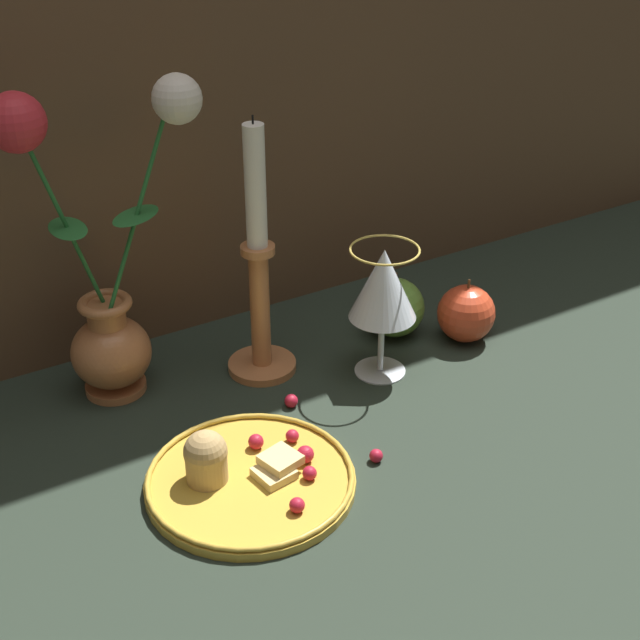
{
  "coord_description": "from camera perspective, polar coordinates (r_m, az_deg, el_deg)",
  "views": [
    {
      "loc": [
        -0.47,
        -0.74,
        0.63
      ],
      "look_at": [
        0.0,
        0.04,
        0.1
      ],
      "focal_mm": 50.0,
      "sensor_mm": 36.0,
      "label": 1
    }
  ],
  "objects": [
    {
      "name": "ground_plane",
      "position": [
        1.08,
        0.85,
        -5.49
      ],
      "size": [
        2.4,
        2.4,
        0.0
      ],
      "primitive_type": "plane",
      "color": "#232D23",
      "rests_on": "ground"
    },
    {
      "name": "vase",
      "position": [
        1.06,
        -13.69,
        2.21
      ],
      "size": [
        0.23,
        0.1,
        0.38
      ],
      "color": "#B77042",
      "rests_on": "ground_plane"
    },
    {
      "name": "plate_with_pastries",
      "position": [
        0.96,
        -4.83,
        -9.87
      ],
      "size": [
        0.22,
        0.22,
        0.07
      ],
      "color": "gold",
      "rests_on": "ground_plane"
    },
    {
      "name": "wine_glass",
      "position": [
        1.08,
        4.07,
        2.05
      ],
      "size": [
        0.09,
        0.09,
        0.17
      ],
      "color": "silver",
      "rests_on": "ground_plane"
    },
    {
      "name": "candlestick",
      "position": [
        1.09,
        -3.92,
        2.34
      ],
      "size": [
        0.09,
        0.09,
        0.33
      ],
      "color": "#B77042",
      "rests_on": "ground_plane"
    },
    {
      "name": "apple_beside_vase",
      "position": [
        1.21,
        9.33,
        0.42
      ],
      "size": [
        0.08,
        0.08,
        0.09
      ],
      "color": "#D14223",
      "rests_on": "ground_plane"
    },
    {
      "name": "apple_near_glass",
      "position": [
        1.2,
        4.81,
        0.81
      ],
      "size": [
        0.08,
        0.08,
        0.09
      ],
      "color": "#669938",
      "rests_on": "ground_plane"
    },
    {
      "name": "berry_near_plate",
      "position": [
        0.99,
        3.61,
        -8.67
      ],
      "size": [
        0.02,
        0.02,
        0.02
      ],
      "primitive_type": "sphere",
      "color": "#AD192D",
      "rests_on": "ground_plane"
    },
    {
      "name": "berry_front_center",
      "position": [
        1.07,
        -1.86,
        -5.19
      ],
      "size": [
        0.02,
        0.02,
        0.02
      ],
      "primitive_type": "sphere",
      "color": "#AD192D",
      "rests_on": "ground_plane"
    }
  ]
}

